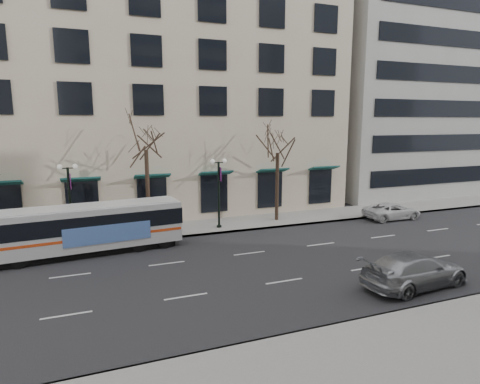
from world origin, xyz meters
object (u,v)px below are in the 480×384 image
tree_far_right (278,140)px  lamp_post_right (219,190)px  lamp_post_left (70,199)px  white_pickup (392,211)px  tree_far_mid (146,136)px  city_bus (91,227)px  silver_car (415,270)px

tree_far_right → lamp_post_right: bearing=-173.1°
lamp_post_left → white_pickup: bearing=-4.7°
tree_far_mid → lamp_post_right: (5.01, -0.60, -3.96)m
lamp_post_right → city_bus: lamp_post_right is taller
lamp_post_left → city_bus: size_ratio=0.47×
silver_car → tree_far_mid: bearing=31.9°
tree_far_mid → tree_far_right: size_ratio=1.06×
tree_far_mid → tree_far_right: 10.01m
lamp_post_left → city_bus: lamp_post_left is taller
tree_far_mid → silver_car: size_ratio=1.52×
white_pickup → lamp_post_right: bearing=83.3°
lamp_post_right → silver_car: 14.54m
silver_car → white_pickup: (8.61, 11.27, -0.16)m
lamp_post_left → silver_car: bearing=-40.5°
city_bus → white_pickup: (23.02, 0.40, -0.94)m
silver_car → white_pickup: silver_car is taller
city_bus → lamp_post_right: bearing=9.8°
tree_far_right → white_pickup: (9.17, -2.60, -5.76)m
tree_far_mid → lamp_post_right: tree_far_mid is taller
tree_far_mid → lamp_post_right: bearing=-6.8°
white_pickup → silver_car: bearing=144.0°
lamp_post_left → silver_car: size_ratio=0.92×
lamp_post_left → white_pickup: 24.35m
white_pickup → tree_far_mid: bearing=83.6°
lamp_post_right → tree_far_right: bearing=6.9°
tree_far_right → white_pickup: size_ratio=1.70×
tree_far_right → city_bus: 14.97m
lamp_post_right → city_bus: 9.28m
tree_far_mid → city_bus: tree_far_mid is taller
tree_far_mid → tree_far_right: tree_far_mid is taller
tree_far_mid → white_pickup: 20.33m
city_bus → silver_car: city_bus is taller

